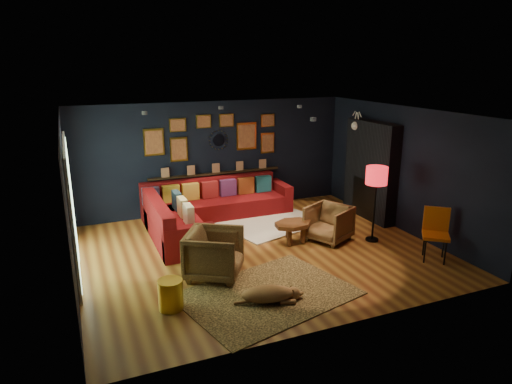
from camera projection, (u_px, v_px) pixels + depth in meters
name	position (u px, v px, depth m)	size (l,w,h in m)	color
floor	(260.00, 251.00, 8.66)	(6.50, 6.50, 0.00)	#966326
room_walls	(260.00, 170.00, 8.22)	(6.50, 6.50, 6.50)	black
sectional	(202.00, 211.00, 9.95)	(3.41, 2.69, 0.86)	maroon
ledge	(216.00, 173.00, 10.78)	(3.20, 0.12, 0.04)	black
gallery_wall	(214.00, 136.00, 10.57)	(3.15, 0.04, 1.02)	gold
sunburst_mirror	(219.00, 140.00, 10.64)	(0.47, 0.16, 0.47)	silver
fireplace	(370.00, 174.00, 10.32)	(0.31, 1.60, 2.20)	black
deer_head	(362.00, 125.00, 10.49)	(0.50, 0.28, 0.45)	white
sliding_door	(72.00, 207.00, 7.70)	(0.06, 2.80, 2.20)	white
ceiling_spots	(244.00, 111.00, 8.66)	(3.30, 2.50, 0.06)	black
shag_rug	(272.00, 223.00, 10.12)	(2.11, 1.54, 0.03)	white
leopard_rug	(268.00, 294.00, 7.05)	(2.54, 1.81, 0.01)	tan
coffee_table	(293.00, 226.00, 8.97)	(0.87, 0.71, 0.40)	#572B13
pouf	(175.00, 225.00, 9.40)	(0.57, 0.57, 0.37)	maroon
armchair_left	(214.00, 252.00, 7.54)	(0.86, 0.81, 0.89)	#A8733D
armchair_right	(329.00, 222.00, 9.09)	(0.77, 0.72, 0.79)	#A8733D
gold_stool	(171.00, 294.00, 6.59)	(0.36, 0.36, 0.45)	gold
orange_chair	(436.00, 229.00, 8.20)	(0.63, 0.63, 0.95)	black
floor_lamp	(376.00, 179.00, 8.83)	(0.42, 0.42, 1.52)	black
dog	(268.00, 291.00, 6.77)	(1.08, 0.53, 0.34)	#B27646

